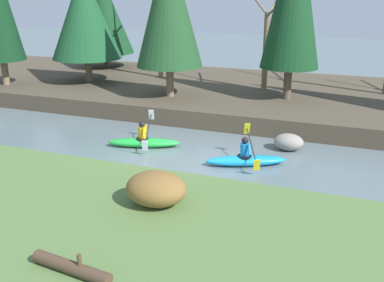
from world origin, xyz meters
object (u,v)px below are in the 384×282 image
at_px(kayaker_lead, 246,159).
at_px(kayaker_middle, 145,141).
at_px(boulder_midstream, 289,142).
at_px(driftwood_log, 71,267).

relative_size(kayaker_lead, kayaker_middle, 0.98).
distance_m(kayaker_lead, boulder_midstream, 2.31).
bearing_deg(driftwood_log, kayaker_lead, 88.98).
distance_m(kayaker_lead, driftwood_log, 8.39).
height_order(kayaker_lead, boulder_midstream, kayaker_lead).
bearing_deg(kayaker_lead, driftwood_log, -121.74).
relative_size(boulder_midstream, driftwood_log, 0.66).
bearing_deg(kayaker_middle, kayaker_lead, -24.64).
xyz_separation_m(kayaker_middle, driftwood_log, (2.98, -8.73, 0.80)).
bearing_deg(boulder_midstream, driftwood_log, -101.64).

